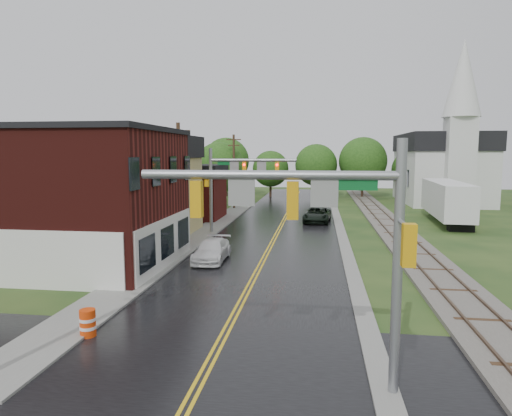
% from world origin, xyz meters
% --- Properties ---
extents(main_road, '(10.00, 90.00, 0.02)m').
position_xyz_m(main_road, '(0.00, 30.00, 0.00)').
color(main_road, black).
rests_on(main_road, ground).
extents(cross_road, '(60.00, 9.00, 0.02)m').
position_xyz_m(cross_road, '(0.00, 2.00, 0.00)').
color(cross_road, black).
rests_on(cross_road, ground).
extents(curb_right, '(0.80, 70.00, 0.12)m').
position_xyz_m(curb_right, '(5.40, 35.00, 0.00)').
color(curb_right, gray).
rests_on(curb_right, ground).
extents(sidewalk_left, '(2.40, 50.00, 0.12)m').
position_xyz_m(sidewalk_left, '(-6.20, 25.00, 0.00)').
color(sidewalk_left, gray).
rests_on(sidewalk_left, ground).
extents(brick_building, '(14.30, 10.30, 8.30)m').
position_xyz_m(brick_building, '(-12.48, 15.00, 4.15)').
color(brick_building, '#46120F').
rests_on(brick_building, ground).
extents(yellow_house, '(8.00, 7.00, 6.40)m').
position_xyz_m(yellow_house, '(-11.00, 26.00, 3.20)').
color(yellow_house, tan).
rests_on(yellow_house, ground).
extents(darkred_building, '(7.00, 6.00, 4.40)m').
position_xyz_m(darkred_building, '(-10.00, 35.00, 2.20)').
color(darkred_building, '#3F0F0C').
rests_on(darkred_building, ground).
extents(church, '(10.40, 18.40, 20.00)m').
position_xyz_m(church, '(20.00, 53.74, 5.83)').
color(church, silver).
rests_on(church, ground).
extents(railroad, '(3.20, 80.00, 0.30)m').
position_xyz_m(railroad, '(10.00, 35.00, 0.11)').
color(railroad, '#59544C').
rests_on(railroad, ground).
extents(traffic_signal_near, '(7.34, 0.30, 7.20)m').
position_xyz_m(traffic_signal_near, '(3.47, 2.00, 4.97)').
color(traffic_signal_near, gray).
rests_on(traffic_signal_near, ground).
extents(traffic_signal_far, '(7.34, 0.43, 7.20)m').
position_xyz_m(traffic_signal_far, '(-3.47, 27.00, 4.97)').
color(traffic_signal_far, gray).
rests_on(traffic_signal_far, ground).
extents(utility_pole_b, '(1.80, 0.28, 9.00)m').
position_xyz_m(utility_pole_b, '(-6.80, 22.00, 4.72)').
color(utility_pole_b, '#382616').
rests_on(utility_pole_b, ground).
extents(utility_pole_c, '(1.80, 0.28, 9.00)m').
position_xyz_m(utility_pole_c, '(-6.80, 44.00, 4.72)').
color(utility_pole_c, '#382616').
rests_on(utility_pole_c, ground).
extents(tree_left_a, '(6.80, 6.80, 8.67)m').
position_xyz_m(tree_left_a, '(-19.85, 21.90, 5.11)').
color(tree_left_a, black).
rests_on(tree_left_a, ground).
extents(tree_left_b, '(7.60, 7.60, 9.69)m').
position_xyz_m(tree_left_b, '(-17.85, 31.90, 5.72)').
color(tree_left_b, black).
rests_on(tree_left_b, ground).
extents(tree_left_c, '(6.00, 6.00, 7.65)m').
position_xyz_m(tree_left_c, '(-13.85, 39.90, 4.51)').
color(tree_left_c, black).
rests_on(tree_left_c, ground).
extents(tree_left_e, '(6.40, 6.40, 8.16)m').
position_xyz_m(tree_left_e, '(-8.85, 45.90, 4.81)').
color(tree_left_e, black).
rests_on(tree_left_e, ground).
extents(suv_dark, '(2.91, 5.49, 1.47)m').
position_xyz_m(suv_dark, '(3.34, 34.23, 0.73)').
color(suv_dark, black).
rests_on(suv_dark, ground).
extents(pickup_white, '(1.88, 4.60, 1.33)m').
position_xyz_m(pickup_white, '(-3.20, 17.05, 0.67)').
color(pickup_white, silver).
rests_on(pickup_white, ground).
extents(semi_trailer, '(3.64, 13.01, 4.01)m').
position_xyz_m(semi_trailer, '(15.81, 35.60, 2.37)').
color(semi_trailer, black).
rests_on(semi_trailer, ground).
extents(construction_barrel, '(0.76, 0.76, 1.04)m').
position_xyz_m(construction_barrel, '(-5.00, 4.71, 0.52)').
color(construction_barrel, red).
rests_on(construction_barrel, ground).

